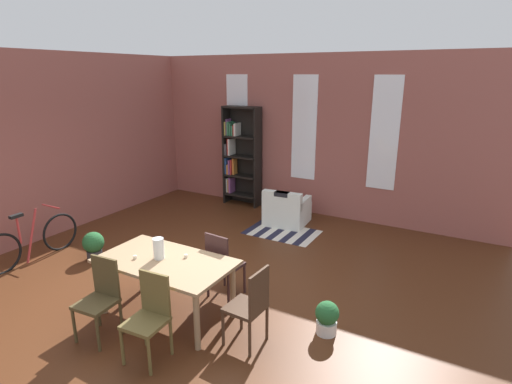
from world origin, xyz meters
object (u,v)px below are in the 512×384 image
(dining_chair_far_right, at_px, (222,263))
(dining_chair_near_right, at_px, (150,314))
(armchair_white, at_px, (286,211))
(bicycle_second, at_px, (32,241))
(vase_on_table, at_px, (159,248))
(potted_plant_corner, at_px, (93,244))
(bookshelf_tall, at_px, (239,155))
(dining_table, at_px, (166,267))
(dining_chair_near_left, at_px, (100,296))
(dining_chair_head_right, at_px, (251,305))
(potted_plant_by_shelf, at_px, (327,317))

(dining_chair_far_right, bearing_deg, dining_chair_near_right, -89.91)
(armchair_white, bearing_deg, bicycle_second, -129.14)
(vase_on_table, relative_size, potted_plant_corner, 0.57)
(dining_chair_near_right, bearing_deg, potted_plant_corner, 152.16)
(dining_chair_near_right, relative_size, bookshelf_tall, 0.42)
(dining_table, height_order, armchair_white, dining_table)
(dining_chair_near_left, bearing_deg, dining_chair_head_right, 23.30)
(bookshelf_tall, xyz_separation_m, bicycle_second, (-1.37, -4.28, -0.83))
(dining_chair_near_right, bearing_deg, dining_table, 118.38)
(dining_chair_near_left, bearing_deg, potted_plant_by_shelf, 29.84)
(armchair_white, bearing_deg, dining_chair_near_right, -84.06)
(dining_table, bearing_deg, vase_on_table, 180.00)
(dining_chair_far_right, distance_m, armchair_white, 3.05)
(potted_plant_corner, bearing_deg, bookshelf_tall, 81.86)
(armchair_white, bearing_deg, dining_chair_far_right, -81.38)
(dining_chair_near_left, relative_size, dining_chair_far_right, 1.00)
(dining_chair_near_right, relative_size, bicycle_second, 0.56)
(dining_chair_near_left, xyz_separation_m, potted_plant_by_shelf, (2.29, 1.31, -0.30))
(dining_chair_near_right, height_order, armchair_white, dining_chair_near_right)
(bookshelf_tall, bearing_deg, dining_chair_near_right, -68.53)
(dining_table, bearing_deg, potted_plant_corner, 163.36)
(dining_chair_far_right, distance_m, bicycle_second, 3.42)
(dining_chair_head_right, bearing_deg, vase_on_table, 179.82)
(dining_chair_far_right, distance_m, potted_plant_by_shelf, 1.56)
(dining_chair_near_right, relative_size, potted_plant_by_shelf, 2.30)
(dining_chair_head_right, relative_size, bicycle_second, 0.56)
(dining_table, distance_m, dining_chair_near_right, 0.81)
(vase_on_table, height_order, dining_chair_head_right, vase_on_table)
(dining_chair_near_left, distance_m, dining_chair_far_right, 1.59)
(dining_chair_near_left, height_order, potted_plant_by_shelf, dining_chair_near_left)
(dining_chair_near_right, xyz_separation_m, potted_plant_by_shelf, (1.53, 1.31, -0.30))
(vase_on_table, distance_m, dining_chair_head_right, 1.37)
(dining_chair_head_right, xyz_separation_m, potted_plant_by_shelf, (0.68, 0.62, -0.30))
(dining_chair_head_right, bearing_deg, potted_plant_corner, 169.10)
(potted_plant_corner, bearing_deg, armchair_white, 55.70)
(dining_chair_far_right, height_order, armchair_white, dining_chair_far_right)
(vase_on_table, bearing_deg, dining_chair_near_left, -112.57)
(dining_chair_near_left, relative_size, potted_plant_by_shelf, 2.30)
(dining_chair_far_right, xyz_separation_m, bicycle_second, (-3.37, -0.57, -0.18))
(vase_on_table, height_order, dining_chair_far_right, vase_on_table)
(dining_chair_far_right, relative_size, bicycle_second, 0.56)
(dining_chair_near_right, distance_m, dining_chair_far_right, 1.39)
(bookshelf_tall, height_order, potted_plant_corner, bookshelf_tall)
(dining_chair_near_right, xyz_separation_m, armchair_white, (-0.46, 4.40, -0.23))
(dining_table, xyz_separation_m, bicycle_second, (-3.00, 0.12, -0.34))
(dining_table, height_order, bookshelf_tall, bookshelf_tall)
(potted_plant_corner, bearing_deg, potted_plant_by_shelf, -0.44)
(dining_table, relative_size, vase_on_table, 6.32)
(dining_chair_far_right, height_order, potted_plant_by_shelf, dining_chair_far_right)
(dining_chair_far_right, bearing_deg, bookshelf_tall, 118.37)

